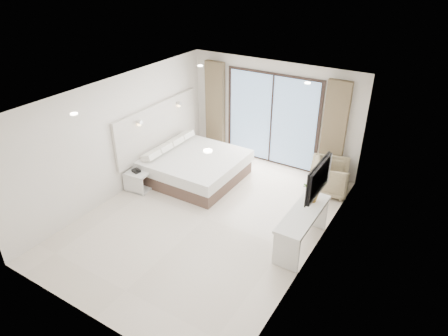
# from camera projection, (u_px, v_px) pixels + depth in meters

# --- Properties ---
(ground) EXTENTS (6.20, 6.20, 0.00)m
(ground) POSITION_uv_depth(u_px,v_px,m) (206.00, 218.00, 8.48)
(ground) COLOR beige
(ground) RESTS_ON ground
(room_shell) EXTENTS (4.62, 6.22, 2.72)m
(room_shell) POSITION_uv_depth(u_px,v_px,m) (220.00, 134.00, 8.48)
(room_shell) COLOR silver
(room_shell) RESTS_ON ground
(bed) EXTENTS (2.20, 2.09, 0.75)m
(bed) POSITION_uv_depth(u_px,v_px,m) (194.00, 166.00, 9.84)
(bed) COLOR brown
(bed) RESTS_ON ground
(nightstand) EXTENTS (0.56, 0.47, 0.47)m
(nightstand) POSITION_uv_depth(u_px,v_px,m) (139.00, 181.00, 9.37)
(nightstand) COLOR silver
(nightstand) RESTS_ON ground
(phone) EXTENTS (0.21, 0.18, 0.06)m
(phone) POSITION_uv_depth(u_px,v_px,m) (136.00, 171.00, 9.26)
(phone) COLOR black
(phone) RESTS_ON nightstand
(console_desk) EXTENTS (0.51, 1.62, 0.77)m
(console_desk) POSITION_uv_depth(u_px,v_px,m) (303.00, 221.00, 7.43)
(console_desk) COLOR silver
(console_desk) RESTS_ON ground
(plant) EXTENTS (0.53, 0.55, 0.33)m
(plant) POSITION_uv_depth(u_px,v_px,m) (313.00, 194.00, 7.58)
(plant) COLOR #33662D
(plant) RESTS_ON console_desk
(armchair) EXTENTS (0.98, 1.02, 0.87)m
(armchair) POSITION_uv_depth(u_px,v_px,m) (330.00, 175.00, 9.21)
(armchair) COLOR #968762
(armchair) RESTS_ON ground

